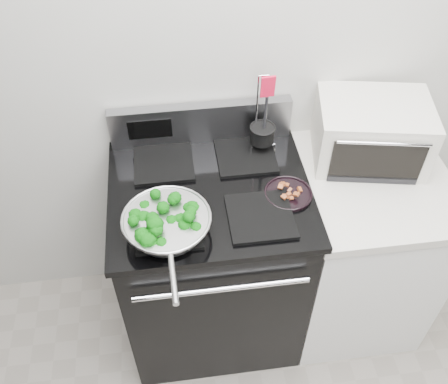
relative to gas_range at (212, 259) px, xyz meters
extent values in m
cube|color=silver|center=(0.30, 0.34, 0.86)|extent=(4.00, 0.02, 2.70)
cube|color=black|center=(0.00, 0.00, -0.03)|extent=(0.76, 0.66, 0.92)
cube|color=black|center=(0.00, 0.00, 0.45)|extent=(0.79, 0.69, 0.03)
cube|color=#99999E|center=(0.00, 0.30, 0.55)|extent=(0.76, 0.05, 0.18)
cube|color=black|center=(-0.17, -0.17, 0.47)|extent=(0.24, 0.24, 0.01)
cube|color=black|center=(0.17, -0.17, 0.47)|extent=(0.24, 0.24, 0.01)
cube|color=black|center=(-0.17, 0.17, 0.47)|extent=(0.24, 0.24, 0.01)
cube|color=black|center=(0.17, 0.17, 0.47)|extent=(0.24, 0.24, 0.01)
cube|color=white|center=(0.68, 0.00, -0.05)|extent=(0.60, 0.66, 0.88)
cube|color=beige|center=(0.68, 0.00, 0.41)|extent=(0.62, 0.68, 0.04)
torus|color=silver|center=(-0.17, -0.20, 0.54)|extent=(0.32, 0.32, 0.01)
cylinder|color=silver|center=(-0.16, -0.45, 0.53)|extent=(0.03, 0.19, 0.02)
cylinder|color=black|center=(0.30, -0.07, 0.47)|extent=(0.19, 0.19, 0.01)
cylinder|color=black|center=(0.24, 0.20, 0.55)|extent=(0.10, 0.10, 0.07)
cylinder|color=black|center=(0.24, 0.20, 0.63)|extent=(0.01, 0.01, 0.22)
cube|color=red|center=(0.24, 0.20, 0.79)|extent=(0.06, 0.01, 0.09)
cube|color=beige|center=(0.68, 0.14, 0.56)|extent=(0.50, 0.41, 0.26)
cube|color=black|center=(0.68, -0.03, 0.55)|extent=(0.35, 0.07, 0.18)
camera|label=1|loc=(-0.12, -1.36, 1.85)|focal=40.00mm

